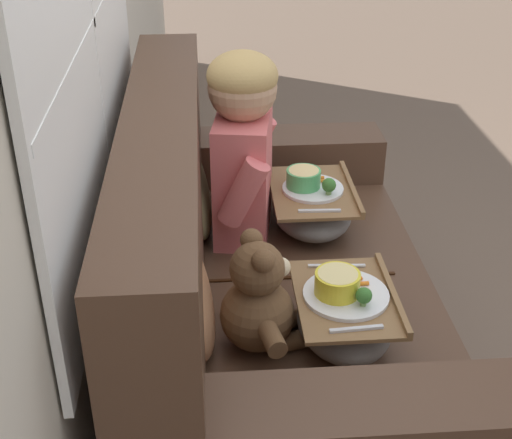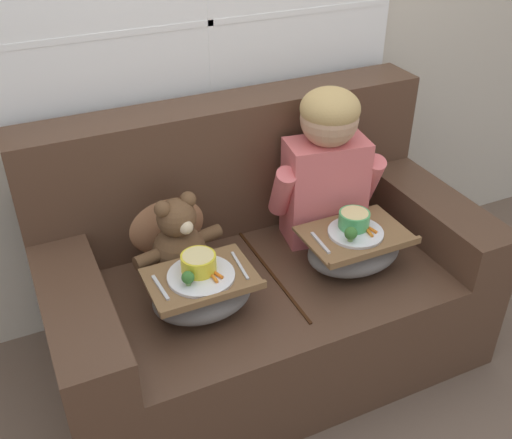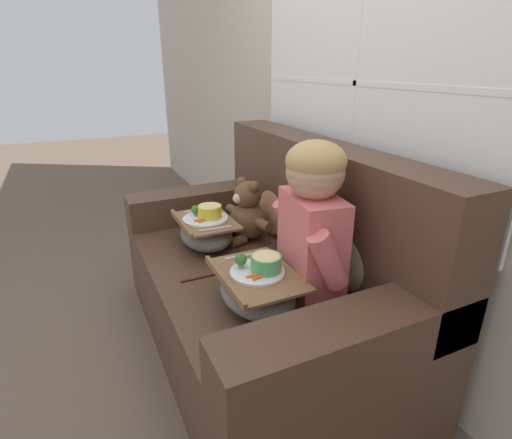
{
  "view_description": "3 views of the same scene",
  "coord_description": "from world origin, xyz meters",
  "px_view_note": "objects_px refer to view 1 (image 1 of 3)",
  "views": [
    {
      "loc": [
        -1.91,
        0.23,
        1.79
      ],
      "look_at": [
        -0.12,
        0.1,
        0.76
      ],
      "focal_mm": 50.0,
      "sensor_mm": 36.0,
      "label": 1
    },
    {
      "loc": [
        -0.85,
        -1.72,
        1.94
      ],
      "look_at": [
        -0.05,
        -0.02,
        0.72
      ],
      "focal_mm": 42.0,
      "sensor_mm": 36.0,
      "label": 2
    },
    {
      "loc": [
        1.58,
        -0.73,
        1.4
      ],
      "look_at": [
        0.04,
        -0.01,
        0.73
      ],
      "focal_mm": 28.0,
      "sensor_mm": 36.0,
      "label": 3
    }
  ],
  "objects_px": {
    "couch": "(261,305)",
    "lap_tray_teddy": "(344,315)",
    "lap_tray_child": "(312,206)",
    "teddy_bear": "(259,302)",
    "throw_pillow_behind_child": "(192,188)",
    "throw_pillow_behind_teddy": "(191,295)",
    "child_figure": "(243,138)"
  },
  "relations": [
    {
      "from": "couch",
      "to": "lap_tray_teddy",
      "type": "relative_size",
      "value": 4.52
    },
    {
      "from": "lap_tray_child",
      "to": "teddy_bear",
      "type": "bearing_deg",
      "value": 159.34
    },
    {
      "from": "throw_pillow_behind_child",
      "to": "teddy_bear",
      "type": "xyz_separation_m",
      "value": [
        -0.64,
        -0.19,
        -0.03
      ]
    },
    {
      "from": "couch",
      "to": "throw_pillow_behind_teddy",
      "type": "bearing_deg",
      "value": 146.03
    },
    {
      "from": "couch",
      "to": "lap_tray_child",
      "type": "relative_size",
      "value": 4.25
    },
    {
      "from": "throw_pillow_behind_child",
      "to": "throw_pillow_behind_teddy",
      "type": "height_order",
      "value": "throw_pillow_behind_child"
    },
    {
      "from": "teddy_bear",
      "to": "lap_tray_teddy",
      "type": "bearing_deg",
      "value": -90.28
    },
    {
      "from": "lap_tray_teddy",
      "to": "lap_tray_child",
      "type": "bearing_deg",
      "value": 0.0
    },
    {
      "from": "throw_pillow_behind_child",
      "to": "teddy_bear",
      "type": "height_order",
      "value": "throw_pillow_behind_child"
    },
    {
      "from": "lap_tray_child",
      "to": "child_figure",
      "type": "bearing_deg",
      "value": 90.07
    },
    {
      "from": "throw_pillow_behind_child",
      "to": "lap_tray_teddy",
      "type": "relative_size",
      "value": 1.03
    },
    {
      "from": "child_figure",
      "to": "lap_tray_child",
      "type": "xyz_separation_m",
      "value": [
        0.0,
        -0.25,
        -0.28
      ]
    },
    {
      "from": "child_figure",
      "to": "teddy_bear",
      "type": "xyz_separation_m",
      "value": [
        -0.64,
        -0.0,
        -0.22
      ]
    },
    {
      "from": "couch",
      "to": "lap_tray_teddy",
      "type": "bearing_deg",
      "value": -146.76
    },
    {
      "from": "throw_pillow_behind_teddy",
      "to": "teddy_bear",
      "type": "distance_m",
      "value": 0.19
    },
    {
      "from": "throw_pillow_behind_teddy",
      "to": "child_figure",
      "type": "height_order",
      "value": "child_figure"
    },
    {
      "from": "throw_pillow_behind_teddy",
      "to": "lap_tray_teddy",
      "type": "bearing_deg",
      "value": -90.02
    },
    {
      "from": "couch",
      "to": "lap_tray_child",
      "type": "distance_m",
      "value": 0.43
    },
    {
      "from": "couch",
      "to": "throw_pillow_behind_child",
      "type": "xyz_separation_m",
      "value": [
        0.32,
        0.22,
        0.28
      ]
    },
    {
      "from": "teddy_bear",
      "to": "lap_tray_child",
      "type": "height_order",
      "value": "teddy_bear"
    },
    {
      "from": "throw_pillow_behind_teddy",
      "to": "lap_tray_child",
      "type": "height_order",
      "value": "throw_pillow_behind_teddy"
    },
    {
      "from": "throw_pillow_behind_child",
      "to": "lap_tray_child",
      "type": "relative_size",
      "value": 0.97
    },
    {
      "from": "throw_pillow_behind_child",
      "to": "child_figure",
      "type": "bearing_deg",
      "value": -90.06
    },
    {
      "from": "throw_pillow_behind_child",
      "to": "lap_tray_child",
      "type": "distance_m",
      "value": 0.44
    },
    {
      "from": "throw_pillow_behind_teddy",
      "to": "lap_tray_teddy",
      "type": "height_order",
      "value": "throw_pillow_behind_teddy"
    },
    {
      "from": "child_figure",
      "to": "lap_tray_teddy",
      "type": "bearing_deg",
      "value": -159.09
    },
    {
      "from": "couch",
      "to": "teddy_bear",
      "type": "xyz_separation_m",
      "value": [
        -0.32,
        0.03,
        0.25
      ]
    },
    {
      "from": "child_figure",
      "to": "throw_pillow_behind_child",
      "type": "bearing_deg",
      "value": 89.94
    },
    {
      "from": "throw_pillow_behind_child",
      "to": "teddy_bear",
      "type": "relative_size",
      "value": 1.05
    },
    {
      "from": "teddy_bear",
      "to": "throw_pillow_behind_teddy",
      "type": "bearing_deg",
      "value": 90.32
    },
    {
      "from": "couch",
      "to": "lap_tray_teddy",
      "type": "distance_m",
      "value": 0.43
    },
    {
      "from": "teddy_bear",
      "to": "couch",
      "type": "bearing_deg",
      "value": -5.58
    }
  ]
}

